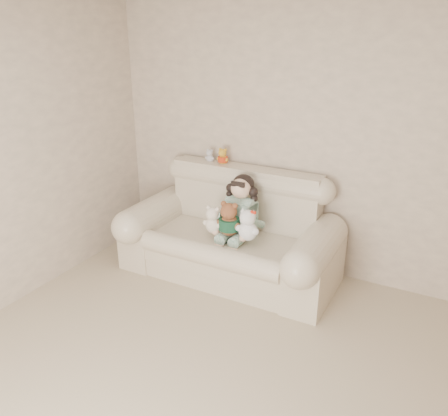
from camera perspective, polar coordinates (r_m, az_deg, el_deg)
wall_back at (r=4.40m, az=12.75°, el=7.50°), size 4.50×0.00×4.50m
sofa at (r=4.47m, az=0.61°, el=-2.38°), size 2.10×0.95×1.03m
seated_child at (r=4.42m, az=2.14°, el=0.32°), size 0.44×0.51×0.62m
brown_teddy at (r=4.27m, az=0.65°, el=-0.96°), size 0.30×0.26×0.39m
white_cat at (r=4.18m, az=2.99°, el=-1.71°), size 0.24×0.19×0.36m
cream_teddy at (r=4.33m, az=-1.37°, el=-1.15°), size 0.22×0.18×0.31m
yellow_mini_bear at (r=4.71m, az=-0.14°, el=6.58°), size 0.14×0.11×0.20m
grey_mini_plush at (r=4.79m, az=-1.75°, el=6.62°), size 0.11×0.09×0.17m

